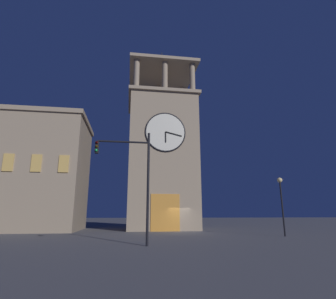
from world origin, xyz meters
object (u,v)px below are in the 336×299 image
Objects in this scene: clocktower at (161,158)px; traffic_signal_near at (133,171)px; adjacent_wing_building at (12,172)px; street_lamp at (281,195)px.

clocktower reaches higher than traffic_signal_near.
traffic_signal_near is (-13.65, 16.13, -2.04)m from adjacent_wing_building.
street_lamp is (-26.67, 10.90, -3.03)m from adjacent_wing_building.
street_lamp is (-9.21, 11.66, -5.38)m from clocktower.
adjacent_wing_building is at bearing 2.50° from clocktower.
clocktower reaches higher than adjacent_wing_building.
clocktower is 4.88× the size of street_lamp.
adjacent_wing_building is 21.23m from traffic_signal_near.
street_lamp is at bearing -158.11° from traffic_signal_near.
clocktower is at bearing -102.71° from traffic_signal_near.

